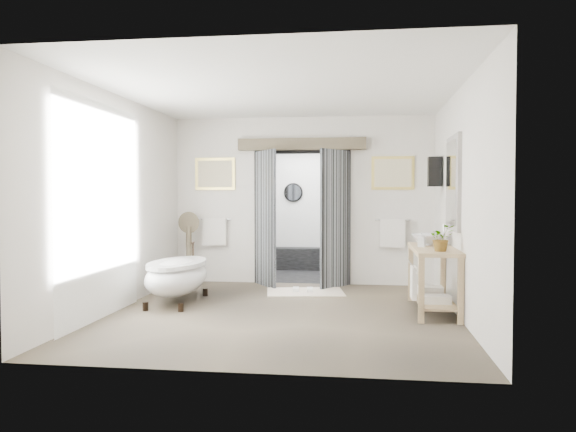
{
  "coord_description": "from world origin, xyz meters",
  "views": [
    {
      "loc": [
        1.03,
        -7.22,
        1.54
      ],
      "look_at": [
        0.0,
        0.6,
        1.25
      ],
      "focal_mm": 35.0,
      "sensor_mm": 36.0,
      "label": 1
    }
  ],
  "objects_px": {
    "clawfoot_tub": "(177,275)",
    "basin": "(428,240)",
    "rug": "(305,292)",
    "vanity": "(431,273)"
  },
  "relations": [
    {
      "from": "clawfoot_tub",
      "to": "basin",
      "type": "height_order",
      "value": "basin"
    },
    {
      "from": "clawfoot_tub",
      "to": "basin",
      "type": "xyz_separation_m",
      "value": [
        3.53,
        0.21,
        0.53
      ]
    },
    {
      "from": "rug",
      "to": "basin",
      "type": "bearing_deg",
      "value": -26.35
    },
    {
      "from": "clawfoot_tub",
      "to": "vanity",
      "type": "distance_m",
      "value": 3.54
    },
    {
      "from": "clawfoot_tub",
      "to": "rug",
      "type": "xyz_separation_m",
      "value": [
        1.73,
        1.1,
        -0.39
      ]
    },
    {
      "from": "clawfoot_tub",
      "to": "basin",
      "type": "bearing_deg",
      "value": 3.42
    },
    {
      "from": "rug",
      "to": "basin",
      "type": "height_order",
      "value": "basin"
    },
    {
      "from": "rug",
      "to": "basin",
      "type": "xyz_separation_m",
      "value": [
        1.8,
        -0.89,
        0.92
      ]
    },
    {
      "from": "vanity",
      "to": "basin",
      "type": "relative_size",
      "value": 3.51
    },
    {
      "from": "rug",
      "to": "basin",
      "type": "relative_size",
      "value": 2.63
    }
  ]
}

